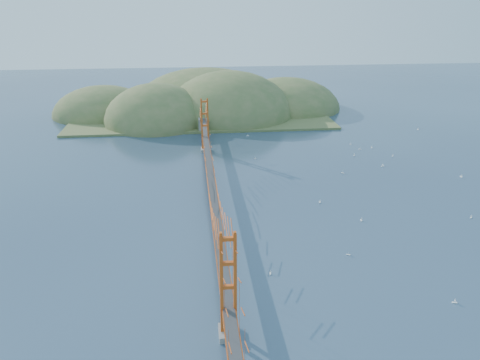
{
  "coord_description": "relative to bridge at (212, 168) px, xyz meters",
  "views": [
    {
      "loc": [
        -2.94,
        -67.78,
        31.79
      ],
      "look_at": [
        4.35,
        0.0,
        4.84
      ],
      "focal_mm": 35.0,
      "sensor_mm": 36.0,
      "label": 1
    }
  ],
  "objects": [
    {
      "name": "sailboat_16",
      "position": [
        10.1,
        23.66,
        -6.87
      ],
      "size": [
        0.51,
        0.51,
        0.56
      ],
      "color": "white",
      "rests_on": "ground"
    },
    {
      "name": "ground",
      "position": [
        0.0,
        -0.18,
        -7.01
      ],
      "size": [
        320.0,
        320.0,
        0.0
      ],
      "primitive_type": "plane",
      "color": "#2D435B",
      "rests_on": "ground"
    },
    {
      "name": "sailboat_2",
      "position": [
        25.38,
        -27.55,
        -6.86
      ],
      "size": [
        0.57,
        0.52,
        0.64
      ],
      "color": "white",
      "rests_on": "ground"
    },
    {
      "name": "sailboat_0",
      "position": [
        22.17,
        -6.69,
        -6.86
      ],
      "size": [
        0.44,
        0.55,
        0.65
      ],
      "color": "white",
      "rests_on": "ground"
    },
    {
      "name": "sailboat_14",
      "position": [
        17.66,
        0.42,
        -6.86
      ],
      "size": [
        0.59,
        0.61,
        0.69
      ],
      "color": "white",
      "rests_on": "ground"
    },
    {
      "name": "sailboat_8",
      "position": [
        34.76,
        16.17,
        -6.85
      ],
      "size": [
        0.64,
        0.57,
        0.73
      ],
      "color": "white",
      "rests_on": "ground"
    },
    {
      "name": "far_headlands",
      "position": [
        2.21,
        68.33,
        -7.01
      ],
      "size": [
        84.0,
        58.0,
        25.0
      ],
      "color": "olive",
      "rests_on": "ground"
    },
    {
      "name": "sailboat_13",
      "position": [
        39.22,
        -7.62,
        -6.87
      ],
      "size": [
        0.59,
        0.59,
        0.62
      ],
      "color": "white",
      "rests_on": "ground"
    },
    {
      "name": "sailboat_10",
      "position": [
        6.0,
        -19.62,
        -6.87
      ],
      "size": [
        0.46,
        0.54,
        0.61
      ],
      "color": "white",
      "rests_on": "ground"
    },
    {
      "name": "bridge",
      "position": [
        0.0,
        0.0,
        0.0
      ],
      "size": [
        2.2,
        94.4,
        12.0
      ],
      "color": "gray",
      "rests_on": "ground"
    },
    {
      "name": "sailboat_1",
      "position": [
        25.65,
        13.35,
        -6.85
      ],
      "size": [
        0.68,
        0.68,
        0.71
      ],
      "color": "white",
      "rests_on": "ground"
    },
    {
      "name": "sailboat_9",
      "position": [
        39.35,
        22.07,
        -6.86
      ],
      "size": [
        0.57,
        0.57,
        0.64
      ],
      "color": "white",
      "rests_on": "ground"
    },
    {
      "name": "sailboat_4",
      "position": [
        31.33,
        23.3,
        -6.86
      ],
      "size": [
        0.64,
        0.64,
        0.69
      ],
      "color": "white",
      "rests_on": "ground"
    },
    {
      "name": "sailboat_15",
      "position": [
        37.15,
        28.31,
        -6.87
      ],
      "size": [
        0.47,
        0.53,
        0.6
      ],
      "color": "white",
      "rests_on": "ground"
    },
    {
      "name": "sailboat_5",
      "position": [
        47.26,
        9.07,
        -6.85
      ],
      "size": [
        0.52,
        0.61,
        0.71
      ],
      "color": "white",
      "rests_on": "ground"
    },
    {
      "name": "sailboat_17",
      "position": [
        33.25,
        31.3,
        -6.87
      ],
      "size": [
        0.51,
        0.45,
        0.59
      ],
      "color": "white",
      "rests_on": "ground"
    },
    {
      "name": "sailboat_12",
      "position": [
        10.66,
        40.74,
        -6.86
      ],
      "size": [
        0.59,
        0.49,
        0.68
      ],
      "color": "white",
      "rests_on": "ground"
    },
    {
      "name": "sailboat_extra_1",
      "position": [
        16.97,
        -16.29,
        -6.87
      ],
      "size": [
        0.53,
        0.53,
        0.59
      ],
      "color": "white",
      "rests_on": "ground"
    },
    {
      "name": "sailboat_7",
      "position": [
        34.08,
        27.48,
        -6.86
      ],
      "size": [
        0.59,
        0.55,
        0.66
      ],
      "color": "white",
      "rests_on": "ground"
    },
    {
      "name": "sailboat_extra_0",
      "position": [
        54.46,
        41.82,
        -6.86
      ],
      "size": [
        0.53,
        0.6,
        0.68
      ],
      "color": "white",
      "rests_on": "ground"
    }
  ]
}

